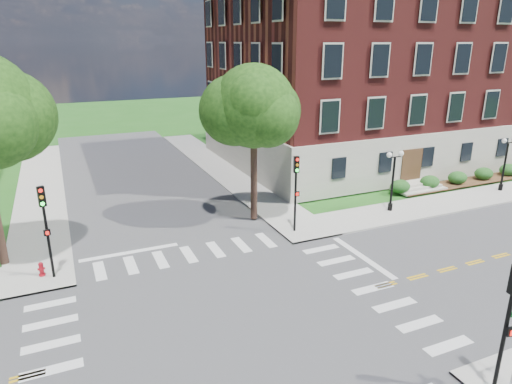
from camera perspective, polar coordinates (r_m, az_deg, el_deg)
name	(u,v)px	position (r m, az deg, el deg)	size (l,w,h in m)	color
ground	(235,324)	(20.26, -2.66, -16.12)	(160.00, 160.00, 0.00)	#1E5718
road_ew	(235,324)	(20.26, -2.66, -16.11)	(90.00, 12.00, 0.01)	#3D3D3F
road_ns	(235,324)	(20.26, -2.66, -16.10)	(12.00, 90.00, 0.01)	#3D3D3F
sidewalk_ne	(338,182)	(39.28, 10.25, 1.23)	(34.00, 34.00, 0.12)	#9E9B93
crosswalk_east	(373,289)	(23.39, 14.38, -11.62)	(2.20, 10.20, 0.02)	silver
stop_bar_east	(363,257)	(26.35, 13.18, -7.93)	(0.40, 5.50, 0.00)	silver
main_building	(379,74)	(48.14, 15.17, 14.08)	(30.60, 22.40, 16.50)	beige
shrub_row	(482,181)	(43.71, 26.46, 1.23)	(18.00, 2.00, 1.30)	#1C4416
tree_d	(254,107)	(28.78, -0.28, 10.62)	(5.24, 5.24, 10.10)	#312018
traffic_signal_se	(509,314)	(17.11, 29.09, -13.15)	(0.35, 0.40, 4.80)	black
traffic_signal_ne	(296,184)	(27.77, 5.01, 0.98)	(0.36, 0.41, 4.80)	black
traffic_signal_nw	(45,221)	(24.38, -24.84, -3.26)	(0.37, 0.43, 4.80)	black
twin_lamp_west	(393,178)	(32.73, 16.75, 1.75)	(1.36, 0.36, 4.23)	black
twin_lamp_east	(505,161)	(40.70, 28.71, 3.43)	(1.36, 0.36, 4.23)	black
fire_hydrant	(41,269)	(25.81, -25.24, -8.75)	(0.35, 0.35, 0.75)	#A10C17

